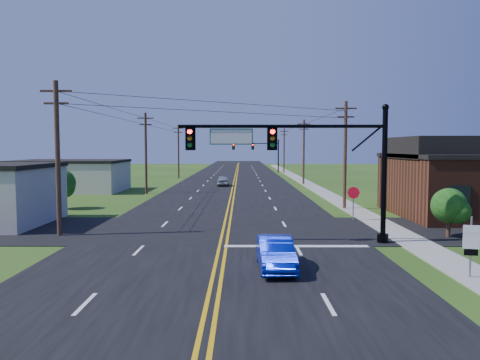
{
  "coord_description": "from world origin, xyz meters",
  "views": [
    {
      "loc": [
        1.14,
        -17.02,
        5.18
      ],
      "look_at": [
        1.06,
        10.0,
        3.29
      ],
      "focal_mm": 35.0,
      "sensor_mm": 36.0,
      "label": 1
    }
  ],
  "objects_px": {
    "route_sign": "(471,243)",
    "signal_mast_main": "(301,155)",
    "blue_car": "(275,254)",
    "stop_sign": "(353,196)",
    "signal_mast_far": "(257,150)"
  },
  "relations": [
    {
      "from": "signal_mast_main",
      "to": "blue_car",
      "type": "height_order",
      "value": "signal_mast_main"
    },
    {
      "from": "signal_mast_far",
      "to": "blue_car",
      "type": "xyz_separation_m",
      "value": [
        -1.85,
        -77.54,
        -3.87
      ]
    },
    {
      "from": "signal_mast_main",
      "to": "route_sign",
      "type": "height_order",
      "value": "signal_mast_main"
    },
    {
      "from": "route_sign",
      "to": "stop_sign",
      "type": "distance_m",
      "value": 14.5
    },
    {
      "from": "route_sign",
      "to": "stop_sign",
      "type": "height_order",
      "value": "route_sign"
    },
    {
      "from": "route_sign",
      "to": "stop_sign",
      "type": "xyz_separation_m",
      "value": [
        -1.15,
        14.45,
        0.31
      ]
    },
    {
      "from": "signal_mast_main",
      "to": "blue_car",
      "type": "relative_size",
      "value": 2.74
    },
    {
      "from": "blue_car",
      "to": "route_sign",
      "type": "xyz_separation_m",
      "value": [
        7.55,
        -1.41,
        0.77
      ]
    },
    {
      "from": "stop_sign",
      "to": "route_sign",
      "type": "bearing_deg",
      "value": -68.53
    },
    {
      "from": "signal_mast_main",
      "to": "blue_car",
      "type": "distance_m",
      "value": 7.09
    },
    {
      "from": "route_sign",
      "to": "signal_mast_main",
      "type": "bearing_deg",
      "value": 142.46
    },
    {
      "from": "signal_mast_far",
      "to": "blue_car",
      "type": "relative_size",
      "value": 2.67
    },
    {
      "from": "signal_mast_far",
      "to": "route_sign",
      "type": "height_order",
      "value": "signal_mast_far"
    },
    {
      "from": "signal_mast_main",
      "to": "signal_mast_far",
      "type": "bearing_deg",
      "value": 89.92
    },
    {
      "from": "signal_mast_main",
      "to": "stop_sign",
      "type": "distance_m",
      "value": 9.32
    }
  ]
}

